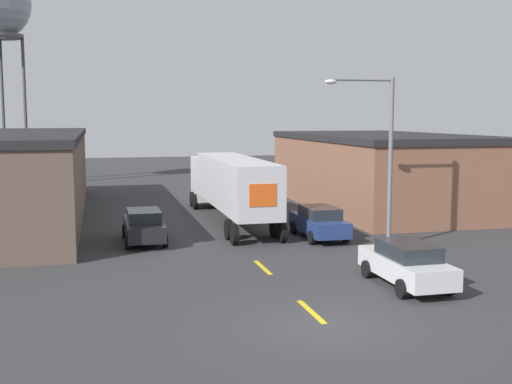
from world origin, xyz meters
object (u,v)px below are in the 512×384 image
object	(u,v)px
parked_car_right_near	(406,263)
street_lamp	(382,148)
parked_car_right_mid	(319,222)
fire_hydrant	(439,267)
semi_truck	(229,182)
parked_car_left_far	(144,225)

from	to	relation	value
parked_car_right_near	street_lamp	distance (m)	7.90
parked_car_right_mid	street_lamp	world-z (taller)	street_lamp
parked_car_right_near	fire_hydrant	world-z (taller)	parked_car_right_near
semi_truck	street_lamp	xyz separation A→B (m)	(5.36, -9.09, 2.37)
semi_truck	parked_car_left_far	world-z (taller)	semi_truck
parked_car_right_mid	street_lamp	distance (m)	5.20
semi_truck	parked_car_right_near	bearing A→B (deg)	-78.20
parked_car_right_mid	semi_truck	bearing A→B (deg)	118.26
parked_car_right_near	street_lamp	bearing A→B (deg)	73.02
semi_truck	fire_hydrant	distance (m)	15.95
semi_truck	street_lamp	size ratio (longest dim) A/B	1.96
fire_hydrant	semi_truck	bearing A→B (deg)	108.54
street_lamp	parked_car_left_far	bearing A→B (deg)	160.02
semi_truck	parked_car_right_near	size ratio (longest dim) A/B	3.31
parked_car_right_mid	parked_car_right_near	world-z (taller)	same
parked_car_left_far	fire_hydrant	world-z (taller)	parked_car_left_far
semi_truck	fire_hydrant	size ratio (longest dim) A/B	16.88
semi_truck	parked_car_right_mid	world-z (taller)	semi_truck
parked_car_right_mid	fire_hydrant	distance (m)	8.98
parked_car_left_far	parked_car_right_near	distance (m)	13.60
parked_car_right_mid	parked_car_right_near	xyz separation A→B (m)	(0.00, -9.47, 0.00)
parked_car_left_far	parked_car_right_mid	size ratio (longest dim) A/B	1.00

